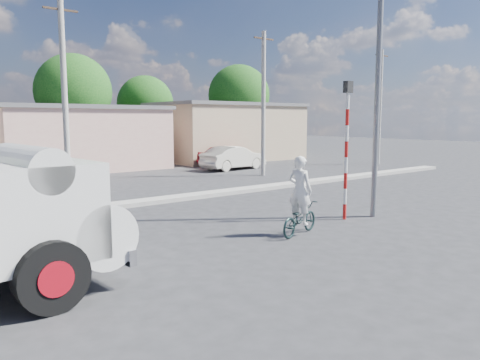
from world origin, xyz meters
TOP-DOWN VIEW (x-y plane):
  - ground_plane at (0.00, 0.00)m, footprint 120.00×120.00m
  - median at (0.00, 8.00)m, footprint 40.00×0.80m
  - bicycle at (0.63, 1.01)m, footprint 1.83×1.03m
  - cyclist at (0.63, 1.01)m, footprint 0.62×0.79m
  - car_cream at (9.69, 15.61)m, footprint 4.69×2.11m
  - car_red at (10.73, 17.77)m, footprint 4.42×2.13m
  - traffic_pole at (3.20, 1.50)m, footprint 0.28×0.18m
  - streetlight at (4.14, 1.20)m, footprint 2.34×0.22m
  - building_row at (1.10, 22.00)m, footprint 37.80×7.30m
  - tree_row at (3.76, 28.45)m, footprint 43.62×7.43m
  - utility_poles at (3.25, 12.00)m, footprint 35.40×0.24m

SIDE VIEW (x-z plane):
  - ground_plane at x=0.00m, z-range 0.00..0.00m
  - median at x=0.00m, z-range 0.00..0.16m
  - bicycle at x=0.63m, z-range 0.00..0.91m
  - car_red at x=10.73m, z-range 0.00..1.46m
  - car_cream at x=9.69m, z-range 0.00..1.49m
  - cyclist at x=0.63m, z-range 0.00..1.90m
  - building_row at x=1.10m, z-range -0.09..4.35m
  - traffic_pole at x=3.20m, z-range 0.41..4.77m
  - utility_poles at x=3.25m, z-range 0.07..8.07m
  - streetlight at x=4.14m, z-range 0.46..9.46m
  - tree_row at x=3.76m, z-range 0.78..9.21m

